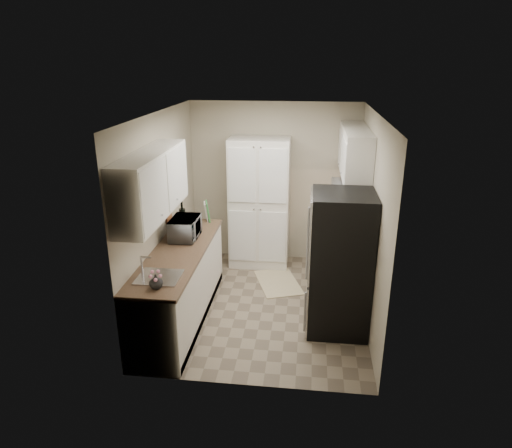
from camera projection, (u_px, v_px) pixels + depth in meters
The scene contains 16 objects.
ground at pixel (263, 305), 6.09m from camera, with size 3.20×3.20×0.00m, color #7A6B56.
room_shell at pixel (262, 187), 5.52m from camera, with size 2.64×3.24×2.52m.
pantry_cabinet at pixel (259, 203), 6.99m from camera, with size 0.90×0.55×2.00m, color silver.
base_cabinet_left at pixel (180, 286), 5.65m from camera, with size 0.60×2.30×0.88m, color silver.
countertop_left at pixel (178, 252), 5.49m from camera, with size 0.63×2.33×0.04m, color brown.
base_cabinet_right at pixel (336, 244), 6.94m from camera, with size 0.60×0.80×0.88m, color silver.
countertop_right at pixel (338, 215), 6.78m from camera, with size 0.63×0.83×0.04m, color brown.
electric_range at pixel (338, 263), 6.18m from camera, with size 0.71×0.78×1.13m.
refrigerator at pixel (340, 263), 5.31m from camera, with size 0.70×0.72×1.70m, color #B7B7BC.
microwave at pixel (185, 228), 5.82m from camera, with size 0.49×0.33×0.27m, color silver.
wine_bottle at pixel (182, 216), 6.16m from camera, with size 0.09×0.09×0.34m, color black.
flower_vase at pixel (156, 281), 4.57m from camera, with size 0.14×0.14×0.15m, color beige.
cutting_board at pixel (208, 211), 6.46m from camera, with size 0.02×0.22×0.28m, color green.
toaster_oven at pixel (343, 207), 6.77m from camera, with size 0.26×0.33×0.19m, color #A8A9AD.
fruit_basket at pixel (343, 197), 6.70m from camera, with size 0.28×0.28×0.12m, color #FF6300, non-canonical shape.
kitchen_mat at pixel (278, 282), 6.68m from camera, with size 0.55×0.87×0.01m, color #CEBB8F.
Camera 1 is at (0.54, -5.32, 3.11)m, focal length 32.00 mm.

